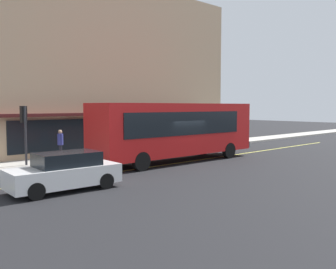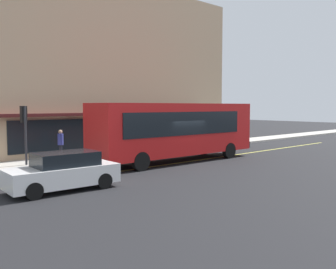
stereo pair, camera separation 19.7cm
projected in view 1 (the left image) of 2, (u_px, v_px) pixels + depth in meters
ground at (179, 163)px, 21.62m from camera, size 120.00×120.00×0.00m
sidewalk at (127, 153)px, 25.46m from camera, size 80.00×2.40×0.15m
lane_centre_stripe at (179, 163)px, 21.62m from camera, size 36.00×0.16×0.01m
storefront_building at (74, 71)px, 29.44m from camera, size 23.94×11.12×12.24m
bus at (177, 129)px, 21.96m from camera, size 11.17×2.74×3.50m
traffic_light at (24, 121)px, 19.82m from camera, size 0.30×0.52×3.20m
car_white at (65, 172)px, 14.54m from camera, size 4.38×2.01×1.52m
pedestrian_at_corner at (154, 137)px, 26.91m from camera, size 0.34×0.34×1.58m
pedestrian_near_storefront at (60, 141)px, 22.09m from camera, size 0.34×0.34×1.77m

